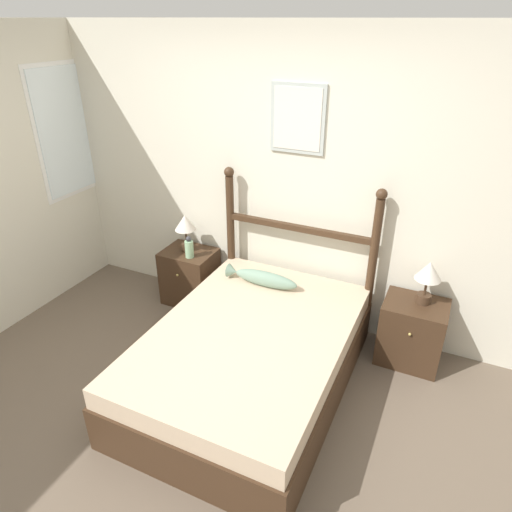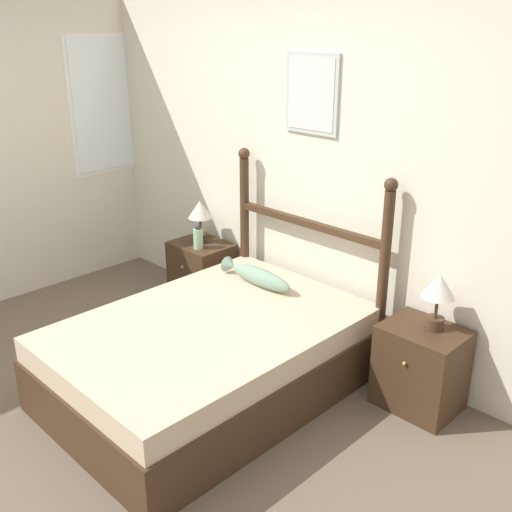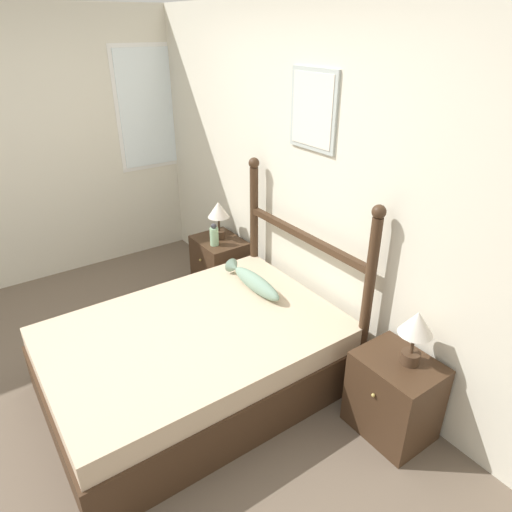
# 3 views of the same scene
# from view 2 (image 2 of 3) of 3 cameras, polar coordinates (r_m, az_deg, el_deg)

# --- Properties ---
(ground_plane) EXTENTS (16.00, 16.00, 0.00)m
(ground_plane) POSITION_cam_2_polar(r_m,az_deg,el_deg) (4.00, -13.96, -14.52)
(ground_plane) COLOR brown
(wall_back) EXTENTS (6.40, 0.08, 2.55)m
(wall_back) POSITION_cam_2_polar(r_m,az_deg,el_deg) (4.48, 3.77, 8.17)
(wall_back) COLOR beige
(wall_back) RESTS_ON ground_plane
(bed) EXTENTS (1.39, 1.99, 0.52)m
(bed) POSITION_cam_2_polar(r_m,az_deg,el_deg) (3.99, -4.45, -9.56)
(bed) COLOR #3D2819
(bed) RESTS_ON ground_plane
(headboard) EXTENTS (1.41, 0.09, 1.40)m
(headboard) POSITION_cam_2_polar(r_m,az_deg,el_deg) (4.38, 4.90, 0.83)
(headboard) COLOR #3D2819
(headboard) RESTS_ON ground_plane
(nightstand_left) EXTENTS (0.49, 0.42, 0.55)m
(nightstand_left) POSITION_cam_2_polar(r_m,az_deg,el_deg) (5.18, -5.16, -1.66)
(nightstand_left) COLOR #3D2819
(nightstand_left) RESTS_ON ground_plane
(nightstand_right) EXTENTS (0.49, 0.42, 0.55)m
(nightstand_right) POSITION_cam_2_polar(r_m,az_deg,el_deg) (3.96, 15.40, -10.21)
(nightstand_right) COLOR #3D2819
(nightstand_right) RESTS_ON ground_plane
(table_lamp_left) EXTENTS (0.20, 0.20, 0.36)m
(table_lamp_left) POSITION_cam_2_polar(r_m,az_deg,el_deg) (5.03, -5.34, 4.05)
(table_lamp_left) COLOR #422D1E
(table_lamp_left) RESTS_ON nightstand_left
(table_lamp_right) EXTENTS (0.20, 0.20, 0.36)m
(table_lamp_right) POSITION_cam_2_polar(r_m,az_deg,el_deg) (3.73, 16.99, -3.23)
(table_lamp_right) COLOR #422D1E
(table_lamp_right) RESTS_ON nightstand_right
(bottle) EXTENTS (0.08, 0.08, 0.21)m
(bottle) POSITION_cam_2_polar(r_m,az_deg,el_deg) (4.94, -5.53, 1.77)
(bottle) COLOR #99C699
(bottle) RESTS_ON nightstand_left
(fish_pillow) EXTENTS (0.64, 0.12, 0.13)m
(fish_pillow) POSITION_cam_2_polar(r_m,az_deg,el_deg) (4.33, 0.06, -1.91)
(fish_pillow) COLOR gray
(fish_pillow) RESTS_ON bed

